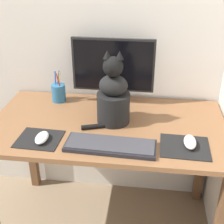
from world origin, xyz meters
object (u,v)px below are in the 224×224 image
at_px(computer_mouse_right, 190,142).
at_px(pen_cup, 59,92).
at_px(monitor, 114,69).
at_px(computer_mouse_left, 42,138).
at_px(keyboard, 111,145).
at_px(cat, 113,97).

relative_size(computer_mouse_right, pen_cup, 0.62).
relative_size(monitor, computer_mouse_left, 4.32).
xyz_separation_m(monitor, computer_mouse_left, (-0.28, -0.45, -0.19)).
bearing_deg(keyboard, computer_mouse_right, 11.05).
xyz_separation_m(cat, pen_cup, (-0.35, 0.21, -0.09)).
bearing_deg(computer_mouse_right, keyboard, -171.26).
distance_m(monitor, keyboard, 0.50).
relative_size(computer_mouse_right, cat, 0.29).
xyz_separation_m(keyboard, cat, (-0.02, 0.24, 0.13)).
relative_size(monitor, cat, 1.20).
height_order(computer_mouse_left, pen_cup, pen_cup).
relative_size(computer_mouse_left, pen_cup, 0.58).
height_order(monitor, computer_mouse_right, monitor).
distance_m(keyboard, pen_cup, 0.58).
bearing_deg(pen_cup, computer_mouse_left, -84.77).
xyz_separation_m(keyboard, pen_cup, (-0.36, 0.45, 0.04)).
distance_m(computer_mouse_left, pen_cup, 0.44).
xyz_separation_m(monitor, cat, (0.02, -0.22, -0.06)).
bearing_deg(monitor, computer_mouse_left, -122.36).
bearing_deg(cat, keyboard, -84.02).
relative_size(keyboard, computer_mouse_left, 3.95).
bearing_deg(pen_cup, computer_mouse_right, -28.49).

